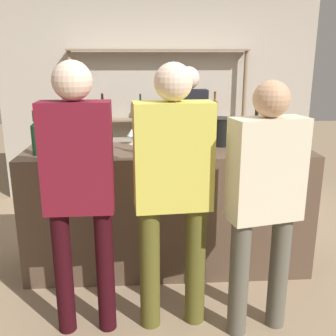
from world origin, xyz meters
TOP-DOWN VIEW (x-y plane):
  - ground_plane at (0.00, 0.00)m, footprint 16.00×16.00m
  - bar_counter at (0.00, 0.00)m, footprint 2.41×0.68m
  - back_wall at (0.00, 1.94)m, footprint 4.01×0.12m
  - back_shelf at (0.00, 1.76)m, footprint 2.22×0.18m
  - counter_bottle_0 at (-0.89, 0.02)m, footprint 0.09×0.09m
  - counter_bottle_1 at (0.77, 0.09)m, footprint 0.08×0.08m
  - counter_bottle_2 at (-1.05, -0.12)m, footprint 0.07×0.07m
  - counter_bottle_3 at (-0.20, -0.16)m, footprint 0.07×0.07m
  - wine_glass at (-0.31, 0.23)m, footprint 0.09×0.09m
  - ice_bucket at (0.47, 0.15)m, footprint 0.21×0.21m
  - server_behind_counter at (0.25, 0.79)m, footprint 0.40×0.23m
  - customer_left at (-0.61, -0.85)m, footprint 0.43×0.24m
  - customer_right at (0.55, -0.92)m, footprint 0.50×0.30m
  - customer_center at (-0.02, -0.81)m, footprint 0.51×0.26m

SIDE VIEW (x-z plane):
  - ground_plane at x=0.00m, z-range 0.00..0.00m
  - bar_counter at x=0.00m, z-range 0.00..1.07m
  - customer_right at x=0.55m, z-range 0.14..1.84m
  - server_behind_counter at x=0.25m, z-range 0.17..1.91m
  - customer_center at x=-0.02m, z-range 0.15..1.95m
  - customer_left at x=-0.61m, z-range 0.18..1.98m
  - wine_glass at x=-0.31m, z-range 1.11..1.24m
  - counter_bottle_3 at x=-0.20m, z-range 1.03..1.34m
  - counter_bottle_1 at x=0.77m, z-range 1.03..1.35m
  - ice_bucket at x=0.47m, z-range 1.07..1.31m
  - counter_bottle_0 at x=-0.89m, z-range 1.03..1.38m
  - counter_bottle_2 at x=-1.05m, z-range 1.04..1.39m
  - back_shelf at x=0.00m, z-range 0.31..2.22m
  - back_wall at x=0.00m, z-range 0.00..2.80m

